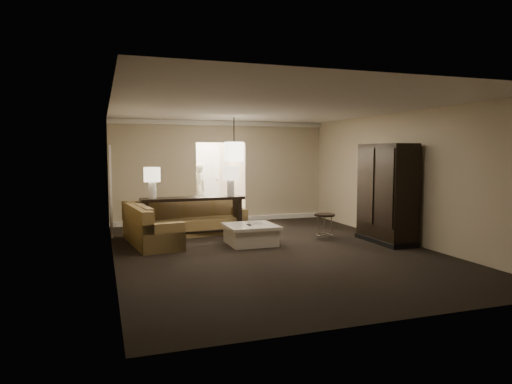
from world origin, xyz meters
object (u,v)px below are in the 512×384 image
object	(u,v)px
console_table	(193,213)
drink_table	(325,221)
person	(198,187)
coffee_table	(251,234)
sectional_sofa	(177,224)
armoire	(386,196)

from	to	relation	value
console_table	drink_table	xyz separation A→B (m)	(2.69, -1.32, -0.13)
drink_table	person	size ratio (longest dim) A/B	0.32
coffee_table	person	size ratio (longest dim) A/B	0.59
console_table	sectional_sofa	bearing A→B (deg)	-161.83
coffee_table	drink_table	xyz separation A→B (m)	(1.71, -0.03, 0.19)
sectional_sofa	person	xyz separation A→B (m)	(1.14, 3.21, 0.56)
console_table	armoire	distance (m)	4.32
drink_table	person	bearing A→B (deg)	113.92
sectional_sofa	person	bearing A→B (deg)	63.23
coffee_table	console_table	bearing A→B (deg)	127.12
sectional_sofa	console_table	xyz separation A→B (m)	(0.40, 0.14, 0.21)
armoire	drink_table	distance (m)	1.44
sectional_sofa	person	distance (m)	3.45
console_table	person	xyz separation A→B (m)	(0.74, 3.07, 0.35)
coffee_table	armoire	distance (m)	3.01
sectional_sofa	console_table	distance (m)	0.47
coffee_table	armoire	world-z (taller)	armoire
coffee_table	person	xyz separation A→B (m)	(-0.23, 4.36, 0.67)
drink_table	armoire	bearing A→B (deg)	-32.93
sectional_sofa	console_table	world-z (taller)	console_table
sectional_sofa	armoire	bearing A→B (deg)	-31.46
coffee_table	person	bearing A→B (deg)	93.06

